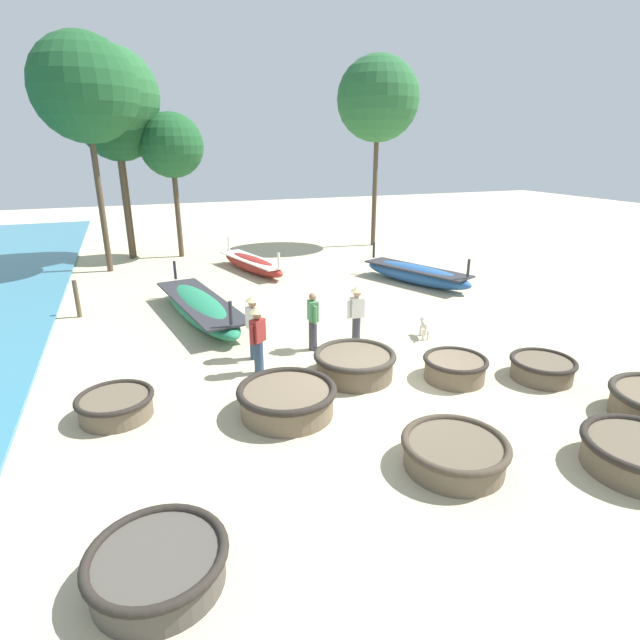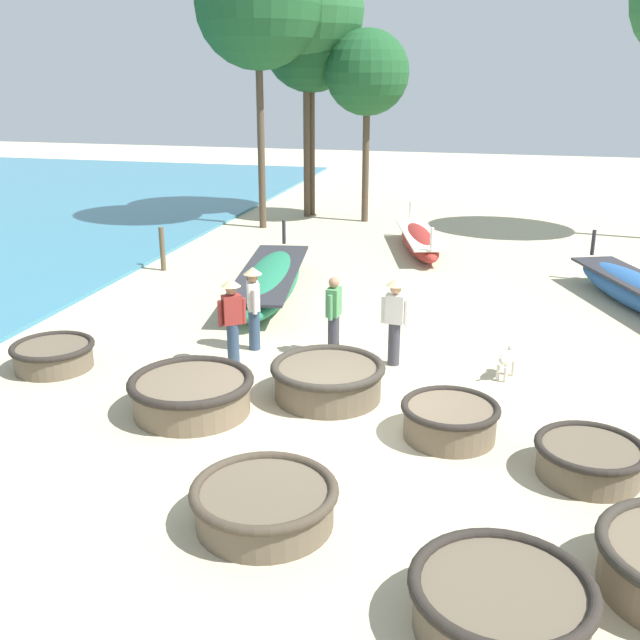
{
  "view_description": "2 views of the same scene",
  "coord_description": "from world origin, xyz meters",
  "px_view_note": "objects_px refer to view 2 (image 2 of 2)",
  "views": [
    {
      "loc": [
        -4.96,
        -8.81,
        5.15
      ],
      "look_at": [
        -0.89,
        1.8,
        1.15
      ],
      "focal_mm": 28.0,
      "sensor_mm": 36.0,
      "label": 1
    },
    {
      "loc": [
        2.25,
        -10.4,
        5.26
      ],
      "look_at": [
        -0.99,
        2.6,
        0.74
      ],
      "focal_mm": 42.0,
      "sensor_mm": 36.0,
      "label": 2
    }
  ],
  "objects_px": {
    "coracle_center": "(328,379)",
    "fisherman_with_hat": "(395,316)",
    "fisherman_standing_right": "(232,316)",
    "dog": "(508,358)",
    "coracle_tilted": "(191,393)",
    "tree_leftmost": "(311,43)",
    "long_boat_blue_hull": "(270,280)",
    "fisherman_by_coracle": "(334,315)",
    "coracle_far_left": "(264,503)",
    "tree_right_mid": "(306,10)",
    "coracle_upturned": "(501,602)",
    "tree_center": "(258,5)",
    "long_boat_white_hull": "(636,290)",
    "coracle_weathered": "(589,458)",
    "fisherman_standing_left": "(254,303)",
    "coracle_front_left": "(53,355)",
    "tree_rightmost": "(367,73)",
    "mooring_post_shoreline": "(162,249)",
    "long_boat_green_hull": "(419,241)"
  },
  "relations": [
    {
      "from": "tree_rightmost",
      "to": "long_boat_blue_hull",
      "type": "bearing_deg",
      "value": -92.87
    },
    {
      "from": "coracle_tilted",
      "to": "tree_leftmost",
      "type": "xyz_separation_m",
      "value": [
        -2.45,
        17.03,
        5.78
      ]
    },
    {
      "from": "fisherman_standing_left",
      "to": "tree_right_mid",
      "type": "bearing_deg",
      "value": 100.72
    },
    {
      "from": "coracle_weathered",
      "to": "long_boat_blue_hull",
      "type": "height_order",
      "value": "long_boat_blue_hull"
    },
    {
      "from": "fisherman_by_coracle",
      "to": "dog",
      "type": "distance_m",
      "value": 3.29
    },
    {
      "from": "coracle_center",
      "to": "tree_right_mid",
      "type": "height_order",
      "value": "tree_right_mid"
    },
    {
      "from": "tree_center",
      "to": "tree_rightmost",
      "type": "height_order",
      "value": "tree_center"
    },
    {
      "from": "coracle_upturned",
      "to": "tree_leftmost",
      "type": "bearing_deg",
      "value": 109.4
    },
    {
      "from": "coracle_tilted",
      "to": "tree_leftmost",
      "type": "bearing_deg",
      "value": 98.18
    },
    {
      "from": "tree_center",
      "to": "coracle_far_left",
      "type": "bearing_deg",
      "value": -71.78
    },
    {
      "from": "coracle_far_left",
      "to": "tree_center",
      "type": "xyz_separation_m",
      "value": [
        -5.59,
        16.99,
        6.88
      ]
    },
    {
      "from": "long_boat_white_hull",
      "to": "coracle_upturned",
      "type": "bearing_deg",
      "value": -103.66
    },
    {
      "from": "coracle_center",
      "to": "long_boat_blue_hull",
      "type": "bearing_deg",
      "value": 116.76
    },
    {
      "from": "coracle_tilted",
      "to": "fisherman_standing_right",
      "type": "xyz_separation_m",
      "value": [
        -0.05,
        2.05,
        0.62
      ]
    },
    {
      "from": "coracle_far_left",
      "to": "tree_right_mid",
      "type": "relative_size",
      "value": 0.2
    },
    {
      "from": "mooring_post_shoreline",
      "to": "fisherman_standing_right",
      "type": "bearing_deg",
      "value": -54.78
    },
    {
      "from": "dog",
      "to": "fisherman_standing_right",
      "type": "bearing_deg",
      "value": -172.62
    },
    {
      "from": "coracle_front_left",
      "to": "dog",
      "type": "relative_size",
      "value": 2.32
    },
    {
      "from": "long_boat_green_hull",
      "to": "tree_center",
      "type": "distance_m",
      "value": 9.19
    },
    {
      "from": "fisherman_with_hat",
      "to": "mooring_post_shoreline",
      "type": "bearing_deg",
      "value": 143.5
    },
    {
      "from": "fisherman_standing_left",
      "to": "tree_center",
      "type": "relative_size",
      "value": 0.18
    },
    {
      "from": "coracle_far_left",
      "to": "dog",
      "type": "xyz_separation_m",
      "value": [
        2.79,
        5.38,
        0.09
      ]
    },
    {
      "from": "tree_center",
      "to": "long_boat_white_hull",
      "type": "bearing_deg",
      "value": -30.06
    },
    {
      "from": "coracle_upturned",
      "to": "coracle_center",
      "type": "bearing_deg",
      "value": 120.67
    },
    {
      "from": "fisherman_standing_right",
      "to": "coracle_weathered",
      "type": "bearing_deg",
      "value": -23.45
    },
    {
      "from": "dog",
      "to": "tree_center",
      "type": "xyz_separation_m",
      "value": [
        -8.39,
        11.62,
        6.79
      ]
    },
    {
      "from": "fisherman_standing_left",
      "to": "mooring_post_shoreline",
      "type": "distance_m",
      "value": 6.79
    },
    {
      "from": "long_boat_green_hull",
      "to": "fisherman_by_coracle",
      "type": "xyz_separation_m",
      "value": [
        -0.56,
        -9.04,
        0.49
      ]
    },
    {
      "from": "coracle_weathered",
      "to": "tree_rightmost",
      "type": "relative_size",
      "value": 0.23
    },
    {
      "from": "coracle_center",
      "to": "fisherman_standing_left",
      "type": "distance_m",
      "value": 2.76
    },
    {
      "from": "coracle_weathered",
      "to": "tree_center",
      "type": "height_order",
      "value": "tree_center"
    },
    {
      "from": "coracle_center",
      "to": "fisherman_with_hat",
      "type": "bearing_deg",
      "value": 64.09
    },
    {
      "from": "coracle_far_left",
      "to": "tree_leftmost",
      "type": "xyz_separation_m",
      "value": [
        -4.55,
        19.71,
        5.83
      ]
    },
    {
      "from": "coracle_upturned",
      "to": "long_boat_white_hull",
      "type": "height_order",
      "value": "long_boat_white_hull"
    },
    {
      "from": "long_boat_blue_hull",
      "to": "fisherman_by_coracle",
      "type": "xyz_separation_m",
      "value": [
        2.41,
        -3.57,
        0.46
      ]
    },
    {
      "from": "fisherman_standing_right",
      "to": "tree_center",
      "type": "bearing_deg",
      "value": 105.7
    },
    {
      "from": "coracle_front_left",
      "to": "tree_rightmost",
      "type": "height_order",
      "value": "tree_rightmost"
    },
    {
      "from": "fisherman_by_coracle",
      "to": "coracle_tilted",
      "type": "bearing_deg",
      "value": -119.08
    },
    {
      "from": "coracle_weathered",
      "to": "tree_leftmost",
      "type": "height_order",
      "value": "tree_leftmost"
    },
    {
      "from": "fisherman_standing_right",
      "to": "fisherman_by_coracle",
      "type": "xyz_separation_m",
      "value": [
        1.7,
        0.91,
        -0.12
      ]
    },
    {
      "from": "coracle_upturned",
      "to": "tree_rightmost",
      "type": "height_order",
      "value": "tree_rightmost"
    },
    {
      "from": "coracle_far_left",
      "to": "long_boat_blue_hull",
      "type": "relative_size",
      "value": 0.3
    },
    {
      "from": "long_boat_green_hull",
      "to": "fisherman_by_coracle",
      "type": "bearing_deg",
      "value": -93.57
    },
    {
      "from": "coracle_tilted",
      "to": "fisherman_by_coracle",
      "type": "bearing_deg",
      "value": 60.92
    },
    {
      "from": "fisherman_with_hat",
      "to": "mooring_post_shoreline",
      "type": "xyz_separation_m",
      "value": [
        -7.16,
        5.3,
        -0.36
      ]
    },
    {
      "from": "coracle_tilted",
      "to": "tree_right_mid",
      "type": "relative_size",
      "value": 0.22
    },
    {
      "from": "coracle_front_left",
      "to": "coracle_tilted",
      "type": "height_order",
      "value": "coracle_tilted"
    },
    {
      "from": "fisherman_standing_right",
      "to": "dog",
      "type": "height_order",
      "value": "fisherman_standing_right"
    },
    {
      "from": "coracle_upturned",
      "to": "fisherman_standing_left",
      "type": "xyz_separation_m",
      "value": [
        -4.85,
        6.8,
        0.65
      ]
    },
    {
      "from": "long_boat_green_hull",
      "to": "fisherman_standing_right",
      "type": "height_order",
      "value": "fisherman_standing_right"
    }
  ]
}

